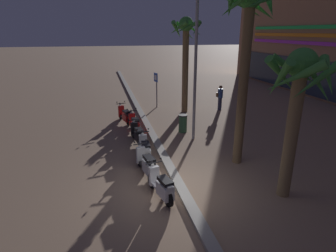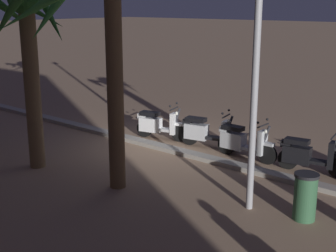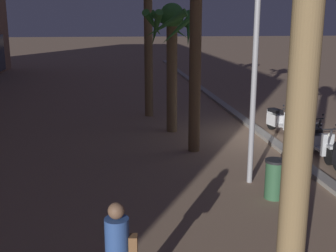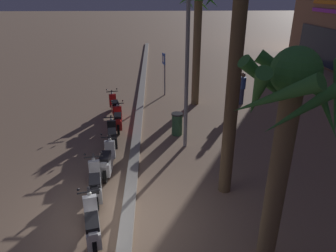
{
  "view_description": "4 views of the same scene",
  "coord_description": "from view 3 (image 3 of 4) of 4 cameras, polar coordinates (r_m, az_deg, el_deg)",
  "views": [
    {
      "loc": [
        8.37,
        -2.07,
        5.12
      ],
      "look_at": [
        -4.08,
        0.9,
        0.8
      ],
      "focal_mm": 30.09,
      "sensor_mm": 36.0,
      "label": 1
    },
    {
      "loc": [
        -8.59,
        10.15,
        4.1
      ],
      "look_at": [
        -1.14,
        1.23,
        1.05
      ],
      "focal_mm": 49.88,
      "sensor_mm": 36.0,
      "label": 2
    },
    {
      "loc": [
        -14.43,
        5.69,
        4.09
      ],
      "look_at": [
        -1.57,
        4.03,
        0.93
      ],
      "focal_mm": 46.42,
      "sensor_mm": 36.0,
      "label": 3
    },
    {
      "loc": [
        6.46,
        1.08,
        5.51
      ],
      "look_at": [
        -3.47,
        1.53,
        1.17
      ],
      "focal_mm": 32.81,
      "sensor_mm": 36.0,
      "label": 4
    }
  ],
  "objects": [
    {
      "name": "ground_plane",
      "position": [
        16.04,
        13.68,
        -1.46
      ],
      "size": [
        200.0,
        200.0,
        0.0
      ],
      "primitive_type": "plane",
      "color": "#93755B"
    },
    {
      "name": "palm_tree_mid_walkway",
      "position": [
        18.77,
        -2.63,
        15.79
      ],
      "size": [
        2.14,
        2.21,
        6.47
      ],
      "color": "olive",
      "rests_on": "ground"
    },
    {
      "name": "scooter_silver_tail_end",
      "position": [
        14.07,
        19.04,
        -2.01
      ],
      "size": [
        1.83,
        0.56,
        1.17
      ],
      "color": "black",
      "rests_on": "ground"
    },
    {
      "name": "palm_tree_far_corner",
      "position": [
        15.97,
        0.47,
        11.48
      ],
      "size": [
        2.26,
        2.28,
        4.7
      ],
      "color": "olive",
      "rests_on": "ground"
    },
    {
      "name": "scooter_white_lead_nearest",
      "position": [
        16.71,
        14.39,
        0.7
      ],
      "size": [
        1.71,
        0.71,
        1.17
      ],
      "color": "black",
      "rests_on": "ground"
    },
    {
      "name": "scooter_silver_second_in_line",
      "position": [
        15.3,
        17.39,
        -0.64
      ],
      "size": [
        1.83,
        0.68,
        1.17
      ],
      "color": "black",
      "rests_on": "ground"
    },
    {
      "name": "litter_bin",
      "position": [
        10.53,
        13.8,
        -6.73
      ],
      "size": [
        0.48,
        0.48,
        0.95
      ],
      "color": "#2D5638",
      "rests_on": "ground"
    },
    {
      "name": "curb_strip",
      "position": [
        15.92,
        12.66,
        -1.3
      ],
      "size": [
        60.0,
        0.36,
        0.12
      ],
      "primitive_type": "cube",
      "color": "gray",
      "rests_on": "ground"
    },
    {
      "name": "street_lamp",
      "position": [
        10.83,
        11.63,
        13.88
      ],
      "size": [
        0.36,
        0.36,
        6.87
      ],
      "color": "#939399",
      "rests_on": "ground"
    }
  ]
}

